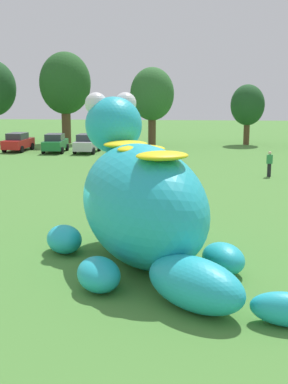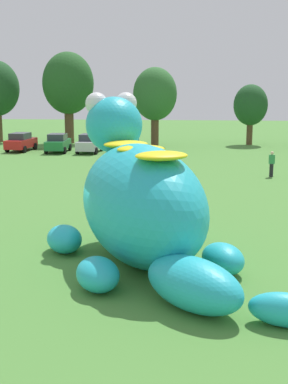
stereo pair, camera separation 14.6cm
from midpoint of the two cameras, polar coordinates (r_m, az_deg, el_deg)
ground_plane at (r=18.84m, az=-4.20°, el=-6.90°), size 160.00×160.00×0.00m
giant_inflatable_creature at (r=17.56m, az=-0.45°, el=-1.16°), size 8.89×9.73×5.71m
car_red at (r=50.86m, az=-13.64°, el=5.31°), size 2.19×4.23×1.72m
car_green at (r=49.25m, az=-9.73°, el=5.28°), size 2.08×4.17×1.72m
car_silver at (r=48.51m, az=-6.32°, el=5.28°), size 2.06×4.16×1.72m
car_blue at (r=48.58m, az=-2.14°, el=5.35°), size 1.99×4.13×1.72m
tree_mid_left at (r=57.01m, az=-8.66°, el=11.56°), size 5.41×5.41×9.59m
tree_centre_left at (r=54.22m, az=0.81°, el=10.56°), size 4.47×4.47×7.94m
tree_centre at (r=56.04m, az=11.13°, el=9.24°), size 3.51×3.51×6.23m
spectator_near_inflatable at (r=36.09m, az=13.38°, el=2.98°), size 0.38×0.26×1.71m
spectator_by_cars at (r=26.03m, az=-1.47°, el=0.16°), size 0.38×0.26×1.71m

